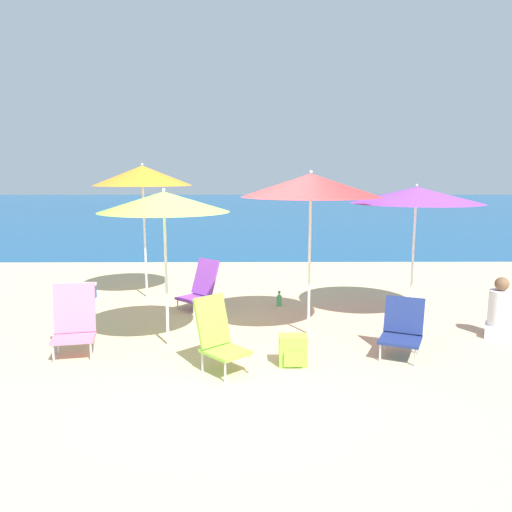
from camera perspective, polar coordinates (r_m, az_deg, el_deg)
The scene contains 14 objects.
ground_plane at distance 6.36m, azimuth -3.89°, elevation -10.93°, with size 60.00×60.00×0.00m, color #D1BA89.
sea_water at distance 32.44m, azimuth -1.13°, elevation 5.53°, with size 60.00×40.00×0.01m.
beach_umbrella_orange at distance 9.00m, azimuth -12.84°, elevation 8.93°, with size 1.72×1.72×2.39m.
beach_umbrella_purple at distance 7.87m, azimuth 17.84°, elevation 6.63°, with size 1.96×1.96×2.05m.
beach_umbrella_lime at distance 6.34m, azimuth -10.48°, elevation 6.08°, with size 1.64×1.64×2.03m.
beach_umbrella_red at distance 6.73m, azimuth 6.29°, elevation 8.02°, with size 1.87×1.87×2.25m.
beach_chair_navy at distance 6.43m, azimuth 16.36°, elevation -7.91°, with size 0.67×0.72×0.69m.
beach_chair_lime at distance 5.71m, azimuth -4.32°, elevation -9.03°, with size 0.68×0.69×0.84m.
beach_chair_purple at distance 8.30m, azimuth -6.33°, elevation -3.49°, with size 0.75×0.76×0.80m.
beach_chair_pink at distance 6.55m, azimuth -20.08°, elevation -6.93°, with size 0.58×0.57×0.87m.
person_seated_near at distance 7.59m, azimuth 26.07°, elevation -5.83°, with size 0.47×0.50×0.83m.
backpack_lime at distance 5.92m, azimuth 4.24°, elevation -10.73°, with size 0.32×0.24×0.36m.
water_bottle at distance 8.45m, azimuth 2.67°, elevation -5.06°, with size 0.09×0.09×0.25m.
cooler_box at distance 9.37m, azimuth -19.39°, elevation -3.88°, with size 0.47×0.35×0.28m.
Camera 1 is at (0.38, -5.96, 2.21)m, focal length 35.00 mm.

